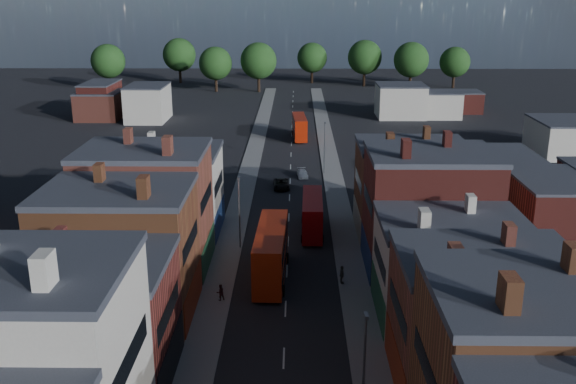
{
  "coord_description": "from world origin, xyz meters",
  "views": [
    {
      "loc": [
        0.89,
        -35.06,
        26.92
      ],
      "look_at": [
        0.0,
        32.56,
        5.67
      ],
      "focal_mm": 40.0,
      "sensor_mm": 36.0,
      "label": 1
    }
  ],
  "objects_px": {
    "car_2": "(281,184)",
    "bus_1": "(312,214)",
    "bus_2": "(300,127)",
    "ped_3": "(342,275)",
    "bus_0": "(271,252)",
    "ped_1": "(220,292)",
    "car_3": "(302,174)"
  },
  "relations": [
    {
      "from": "bus_1",
      "to": "bus_2",
      "type": "xyz_separation_m",
      "value": [
        -1.29,
        49.65,
        0.02
      ]
    },
    {
      "from": "car_3",
      "to": "ped_1",
      "type": "bearing_deg",
      "value": -106.42
    },
    {
      "from": "ped_3",
      "to": "car_2",
      "type": "bearing_deg",
      "value": 1.4
    },
    {
      "from": "bus_1",
      "to": "bus_2",
      "type": "height_order",
      "value": "bus_2"
    },
    {
      "from": "car_2",
      "to": "car_3",
      "type": "xyz_separation_m",
      "value": [
        3.05,
        5.97,
        -0.12
      ]
    },
    {
      "from": "bus_1",
      "to": "car_3",
      "type": "xyz_separation_m",
      "value": [
        -0.94,
        23.42,
        -1.78
      ]
    },
    {
      "from": "car_3",
      "to": "car_2",
      "type": "bearing_deg",
      "value": -122.74
    },
    {
      "from": "car_2",
      "to": "ped_3",
      "type": "xyz_separation_m",
      "value": [
        6.5,
        -31.28,
        0.38
      ]
    },
    {
      "from": "bus_2",
      "to": "ped_1",
      "type": "xyz_separation_m",
      "value": [
        -7.42,
        -67.08,
        -1.45
      ]
    },
    {
      "from": "car_3",
      "to": "ped_3",
      "type": "bearing_deg",
      "value": -90.35
    },
    {
      "from": "bus_0",
      "to": "ped_3",
      "type": "xyz_separation_m",
      "value": [
        6.8,
        -1.32,
        -1.73
      ]
    },
    {
      "from": "bus_0",
      "to": "car_3",
      "type": "height_order",
      "value": "bus_0"
    },
    {
      "from": "bus_1",
      "to": "car_3",
      "type": "distance_m",
      "value": 23.5
    },
    {
      "from": "car_3",
      "to": "ped_3",
      "type": "xyz_separation_m",
      "value": [
        3.45,
        -37.24,
        0.5
      ]
    },
    {
      "from": "car_2",
      "to": "ped_3",
      "type": "bearing_deg",
      "value": -81.83
    },
    {
      "from": "car_2",
      "to": "bus_2",
      "type": "bearing_deg",
      "value": 81.64
    },
    {
      "from": "car_3",
      "to": "ped_1",
      "type": "distance_m",
      "value": 41.58
    },
    {
      "from": "bus_2",
      "to": "ped_3",
      "type": "distance_m",
      "value": 63.6
    },
    {
      "from": "bus_1",
      "to": "car_3",
      "type": "height_order",
      "value": "bus_1"
    },
    {
      "from": "car_2",
      "to": "ped_1",
      "type": "height_order",
      "value": "ped_1"
    },
    {
      "from": "car_2",
      "to": "bus_1",
      "type": "bearing_deg",
      "value": -80.7
    },
    {
      "from": "bus_2",
      "to": "ped_3",
      "type": "xyz_separation_m",
      "value": [
        3.8,
        -63.47,
        -1.3
      ]
    },
    {
      "from": "bus_2",
      "to": "ped_1",
      "type": "bearing_deg",
      "value": -99.9
    },
    {
      "from": "bus_2",
      "to": "car_2",
      "type": "distance_m",
      "value": 32.35
    },
    {
      "from": "bus_2",
      "to": "ped_3",
      "type": "relative_size",
      "value": 5.56
    },
    {
      "from": "bus_0",
      "to": "ped_1",
      "type": "xyz_separation_m",
      "value": [
        -4.42,
        -4.93,
        -1.87
      ]
    },
    {
      "from": "bus_1",
      "to": "bus_2",
      "type": "relative_size",
      "value": 0.98
    },
    {
      "from": "bus_0",
      "to": "bus_1",
      "type": "bearing_deg",
      "value": 72.96
    },
    {
      "from": "bus_2",
      "to": "car_2",
      "type": "relative_size",
      "value": 2.16
    },
    {
      "from": "bus_1",
      "to": "ped_1",
      "type": "relative_size",
      "value": 6.5
    },
    {
      "from": "ped_3",
      "to": "ped_1",
      "type": "bearing_deg",
      "value": 97.48
    },
    {
      "from": "bus_0",
      "to": "bus_2",
      "type": "xyz_separation_m",
      "value": [
        3.0,
        62.15,
        -0.43
      ]
    }
  ]
}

